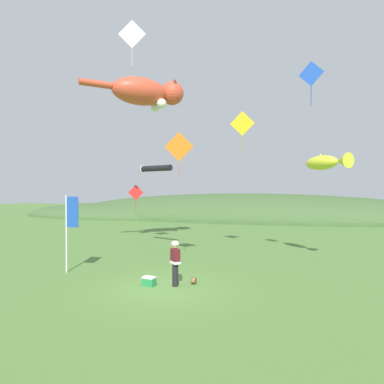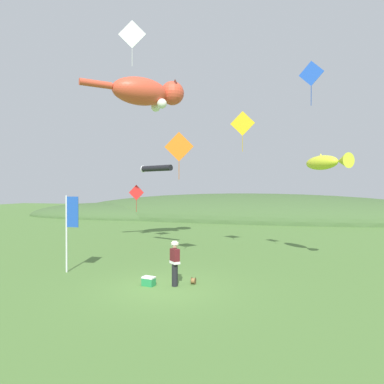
{
  "view_description": "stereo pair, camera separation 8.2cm",
  "coord_description": "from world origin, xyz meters",
  "views": [
    {
      "loc": [
        4.44,
        -12.43,
        3.88
      ],
      "look_at": [
        0.0,
        4.0,
        3.67
      ],
      "focal_mm": 32.0,
      "sensor_mm": 36.0,
      "label": 1
    },
    {
      "loc": [
        4.52,
        -12.4,
        3.88
      ],
      "look_at": [
        0.0,
        4.0,
        3.67
      ],
      "focal_mm": 32.0,
      "sensor_mm": 36.0,
      "label": 2
    }
  ],
  "objects": [
    {
      "name": "ground_plane",
      "position": [
        0.0,
        0.0,
        0.0
      ],
      "size": [
        120.0,
        120.0,
        0.0
      ],
      "primitive_type": "plane",
      "color": "#517A38"
    },
    {
      "name": "kite_fish_windsock",
      "position": [
        6.49,
        6.27,
        5.19
      ],
      "size": [
        2.34,
        2.69,
        0.87
      ],
      "color": "yellow"
    },
    {
      "name": "picnic_cooler",
      "position": [
        -0.72,
        0.14,
        0.18
      ],
      "size": [
        0.54,
        0.41,
        0.36
      ],
      "color": "#268C4C",
      "rests_on": "ground"
    },
    {
      "name": "distant_hill_ridge",
      "position": [
        -2.73,
        31.07,
        0.0
      ],
      "size": [
        56.64,
        15.99,
        6.33
      ],
      "color": "#426033",
      "rests_on": "ground"
    },
    {
      "name": "kite_diamond_white",
      "position": [
        -2.98,
        3.46,
        11.6
      ],
      "size": [
        1.36,
        0.37,
        2.3
      ],
      "color": "white"
    },
    {
      "name": "kite_diamond_orange",
      "position": [
        -0.65,
        3.91,
        5.92
      ],
      "size": [
        1.47,
        0.22,
        2.38
      ],
      "color": "orange"
    },
    {
      "name": "kite_diamond_red",
      "position": [
        -6.62,
        11.84,
        3.5
      ],
      "size": [
        1.2,
        0.15,
        2.1
      ],
      "color": "red"
    },
    {
      "name": "kite_tube_streamer",
      "position": [
        -3.17,
        7.2,
        5.07
      ],
      "size": [
        2.35,
        1.28,
        0.44
      ],
      "color": "black"
    },
    {
      "name": "festival_banner_pole",
      "position": [
        -5.03,
        1.16,
        2.3
      ],
      "size": [
        0.66,
        0.08,
        3.53
      ],
      "color": "silver",
      "rests_on": "ground"
    },
    {
      "name": "kite_diamond_gold",
      "position": [
        2.13,
        7.09,
        7.52
      ],
      "size": [
        1.4,
        0.04,
        2.3
      ],
      "color": "yellow"
    },
    {
      "name": "festival_attendant",
      "position": [
        0.3,
        0.36,
        0.95
      ],
      "size": [
        0.48,
        0.48,
        1.77
      ],
      "color": "black",
      "rests_on": "ground"
    },
    {
      "name": "kite_giant_cat",
      "position": [
        -3.99,
        7.81,
        9.93
      ],
      "size": [
        5.2,
        4.99,
        2.03
      ],
      "color": "#E04C33"
    },
    {
      "name": "kite_spool",
      "position": [
        0.94,
        0.81,
        0.14
      ],
      "size": [
        0.16,
        0.28,
        0.28
      ],
      "color": "olive",
      "rests_on": "ground"
    },
    {
      "name": "kite_diamond_blue",
      "position": [
        5.63,
        4.37,
        9.16
      ],
      "size": [
        1.1,
        0.43,
        2.07
      ],
      "color": "blue"
    }
  ]
}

